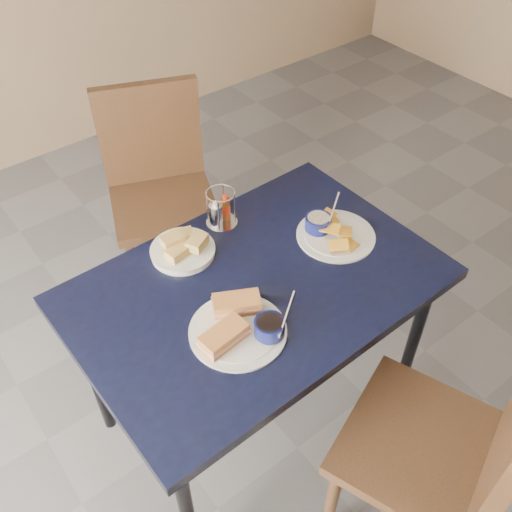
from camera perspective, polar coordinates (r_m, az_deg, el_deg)
ground at (r=2.32m, az=4.16°, el=-18.59°), size 6.00×6.00×0.00m
dining_table at (r=1.85m, az=0.02°, el=-4.21°), size 1.16×0.79×0.75m
chair_near at (r=1.77m, az=18.99°, el=-18.22°), size 0.58×0.58×0.98m
chair_far at (r=2.59m, az=-10.43°, el=7.49°), size 0.57×0.58×0.95m
sandwich_plate at (r=1.66m, az=-1.56°, el=-6.90°), size 0.31×0.29×0.12m
plantain_plate at (r=1.96m, az=7.36°, el=2.55°), size 0.27×0.27×0.12m
bread_basket at (r=1.89m, az=-7.34°, el=0.77°), size 0.21×0.21×0.07m
condiment_caddy at (r=1.97m, az=-3.63°, el=4.52°), size 0.11×0.11×0.14m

